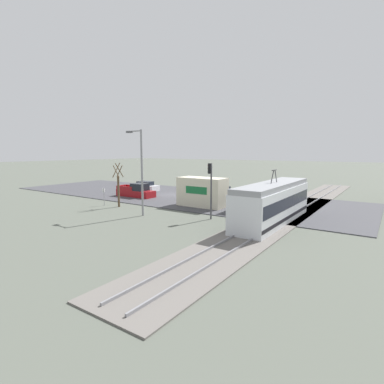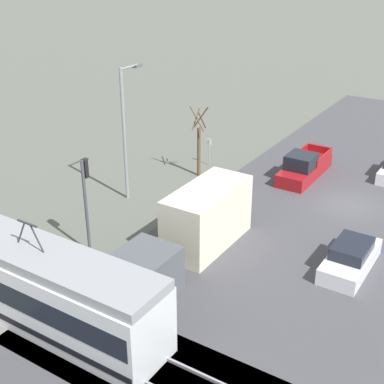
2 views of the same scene
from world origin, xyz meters
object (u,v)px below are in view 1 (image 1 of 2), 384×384
Objects in this scene: box_truck at (212,194)px; street_tree at (118,187)px; street_lamp_near_crossing at (140,167)px; traffic_light_pole at (210,183)px; no_parking_sign at (104,195)px; sedan_car_1 at (145,187)px; light_rail_tram at (273,203)px; sedan_car_0 at (220,192)px; pickup_truck at (136,191)px.

box_truck is 10.56m from street_tree.
street_tree is 6.19m from street_lamp_near_crossing.
traffic_light_pole reaches higher than box_truck.
street_lamp_near_crossing reaches higher than no_parking_sign.
sedan_car_1 is at bearing -111.89° from box_truck.
light_rail_tram is 2.72× the size of sedan_car_0.
traffic_light_pole is at bearing 111.36° from street_lamp_near_crossing.
sedan_car_0 is (-6.29, 9.62, -0.10)m from pickup_truck.
pickup_truck is 1.16× the size of street_tree.
street_tree is at bearing -59.41° from box_truck.
no_parking_sign is (13.01, -8.13, 0.57)m from sedan_car_0.
pickup_truck is (-3.85, -20.54, -0.98)m from light_rail_tram.
street_tree reaches higher than no_parking_sign.
sedan_car_0 is (-10.13, -10.93, -1.09)m from light_rail_tram.
traffic_light_pole is at bearing 69.36° from pickup_truck.
light_rail_tram is at bearing 110.64° from street_lamp_near_crossing.
no_parking_sign is at bearing 147.99° from sedan_car_0.
sedan_car_1 is (-9.35, -24.03, -1.09)m from light_rail_tram.
light_rail_tram is 20.92m from pickup_truck.
sedan_car_1 is 13.86m from street_tree.
box_truck is at bearing -111.89° from sedan_car_1.
no_parking_sign is (0.39, -2.05, -1.02)m from street_tree.
no_parking_sign is (2.87, -19.06, -0.52)m from light_rail_tram.
traffic_light_pole reaches higher than no_parking_sign.
street_lamp_near_crossing is (13.74, 12.36, 4.11)m from sedan_car_1.
box_truck is 1.81× the size of traffic_light_pole.
street_lamp_near_crossing is (14.53, -0.75, 4.11)m from sedan_car_0.
street_tree is (12.62, -6.08, 1.59)m from sedan_car_0.
sedan_car_0 is at bearing -132.85° from light_rail_tram.
pickup_truck is (-0.97, -12.61, -0.80)m from box_truck.
light_rail_tram reaches higher than sedan_car_1.
street_lamp_near_crossing reaches higher than box_truck.
traffic_light_pole reaches higher than pickup_truck.
sedan_car_0 is at bearing 123.18° from pickup_truck.
street_tree reaches higher than box_truck.
pickup_truck is at bearing -132.91° from street_lamp_near_crossing.
pickup_truck is 0.69× the size of street_lamp_near_crossing.
pickup_truck is at bearing -150.78° from street_tree.
sedan_car_0 is 14.10m from street_tree.
sedan_car_0 is at bearing -154.91° from traffic_light_pole.
pickup_truck is 1.11× the size of traffic_light_pole.
sedan_car_0 is at bearing -157.57° from box_truck.
light_rail_tram is 19.28m from no_parking_sign.
sedan_car_0 is 1.02× the size of sedan_car_1.
light_rail_tram is at bearing 98.57° from no_parking_sign.
light_rail_tram reaches higher than pickup_truck.
light_rail_tram is 1.33× the size of box_truck.
pickup_truck reaches higher than sedan_car_1.
street_lamp_near_crossing is at bearing -27.24° from box_truck.
street_lamp_near_crossing is (4.40, -11.68, 3.02)m from light_rail_tram.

